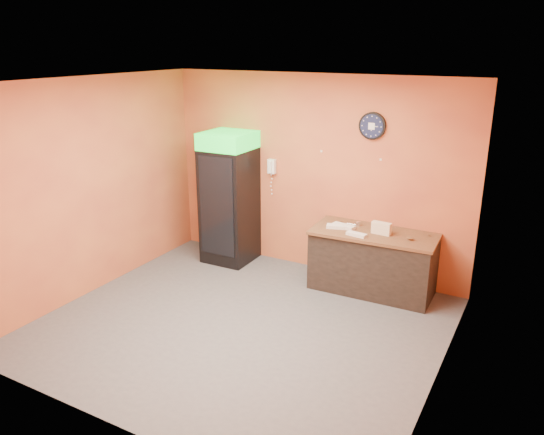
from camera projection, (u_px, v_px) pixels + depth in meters
The scene contains 15 objects.
floor at pixel (241, 325), 6.28m from camera, with size 4.50×4.50×0.00m, color #47474C.
back_wall at pixel (314, 175), 7.50m from camera, with size 4.50×0.02×2.80m, color #D1703A.
left_wall at pixel (92, 187), 6.86m from camera, with size 0.02×4.00×2.80m, color #D1703A.
right_wall at pixel (449, 249), 4.81m from camera, with size 0.02×4.00×2.80m, color #D1703A.
ceiling at pixel (236, 82), 5.39m from camera, with size 4.50×4.00×0.02m, color white.
beverage_cooler at pixel (228, 200), 7.86m from camera, with size 0.70×0.71×1.96m.
prep_counter at pixel (373, 263), 7.05m from camera, with size 1.59×0.71×0.79m, color black.
wall_clock at pixel (372, 126), 6.86m from camera, with size 0.36×0.06×0.36m.
wall_phone at pixel (272, 166), 7.74m from camera, with size 0.12×0.10×0.21m.
butcher_paper at pixel (375, 233), 6.91m from camera, with size 1.62×0.77×0.04m, color brown.
sub_roll_stack at pixel (381, 228), 6.80m from camera, with size 0.26×0.10×0.16m.
wrapped_sandwich_left at pixel (338, 227), 7.04m from camera, with size 0.30×0.12×0.04m, color silver.
wrapped_sandwich_mid at pixel (356, 234), 6.76m from camera, with size 0.26×0.10×0.04m, color silver.
wrapped_sandwich_right at pixel (344, 226), 7.05m from camera, with size 0.31×0.12×0.04m, color silver.
kitchen_tool at pixel (358, 224), 7.12m from camera, with size 0.06×0.06×0.06m, color silver.
Camera 1 is at (2.99, -4.69, 3.19)m, focal length 35.00 mm.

